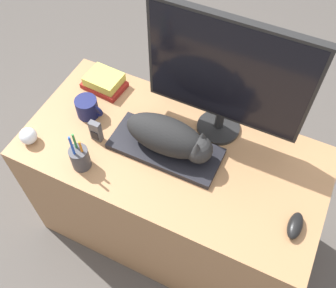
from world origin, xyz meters
name	(u,v)px	position (x,y,z in m)	size (l,w,h in m)	color
ground_plane	(145,276)	(0.00, 0.00, 0.00)	(12.00, 12.00, 0.00)	#4C4742
desk	(172,194)	(0.00, 0.31, 0.36)	(1.23, 0.61, 0.72)	#9E7047
keyboard	(166,148)	(-0.03, 0.30, 0.73)	(0.45, 0.19, 0.02)	black
cat	(171,138)	(-0.01, 0.30, 0.81)	(0.36, 0.14, 0.15)	black
monitor	(227,76)	(0.12, 0.49, 1.02)	(0.61, 0.18, 0.55)	black
computer_mouse	(295,226)	(0.52, 0.20, 0.74)	(0.05, 0.11, 0.04)	black
coffee_mug	(88,108)	(-0.41, 0.33, 0.76)	(0.12, 0.09, 0.09)	#141947
pen_cup	(80,157)	(-0.29, 0.10, 0.77)	(0.07, 0.07, 0.20)	#38383D
baseball	(28,136)	(-0.54, 0.10, 0.75)	(0.07, 0.07, 0.07)	silver
phone	(96,131)	(-0.30, 0.23, 0.77)	(0.05, 0.03, 0.10)	#4C4C51
book_stack	(104,82)	(-0.43, 0.50, 0.75)	(0.19, 0.14, 0.07)	maroon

